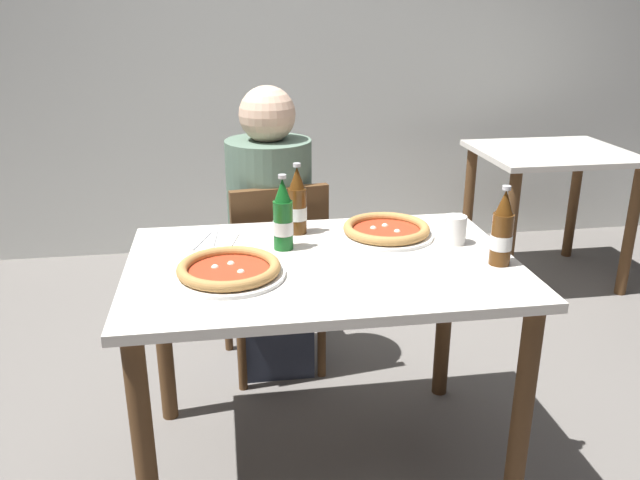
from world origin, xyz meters
name	(u,v)px	position (x,y,z in m)	size (l,w,h in m)	color
ground_plane	(322,459)	(0.00, 0.00, 0.00)	(8.00, 8.00, 0.00)	slate
back_wall_tiled	(265,39)	(0.00, 2.20, 1.30)	(7.00, 0.10, 2.60)	white
dining_table_main	(322,294)	(0.00, 0.00, 0.64)	(1.20, 0.80, 0.75)	silver
chair_behind_table	(275,268)	(-0.10, 0.61, 0.48)	(0.45, 0.45, 0.85)	brown
diner_seated	(271,240)	(-0.11, 0.66, 0.58)	(0.34, 0.34, 1.21)	#2D3342
dining_table_background	(549,178)	(1.50, 1.40, 0.59)	(0.80, 0.70, 0.75)	silver
pizza_margherita_near	(386,230)	(0.25, 0.19, 0.77)	(0.32, 0.32, 0.04)	white
pizza_marinara_far	(229,270)	(-0.29, -0.08, 0.77)	(0.33, 0.33, 0.04)	white
beer_bottle_left	(502,232)	(0.53, -0.11, 0.85)	(0.07, 0.07, 0.25)	#512D0F
beer_bottle_center	(283,218)	(-0.11, 0.12, 0.85)	(0.07, 0.07, 0.25)	#14591E
beer_bottle_right	(297,204)	(-0.04, 0.27, 0.85)	(0.07, 0.07, 0.25)	#512D0F
napkin_with_cutlery	(208,241)	(-0.35, 0.22, 0.75)	(0.22, 0.22, 0.01)	white
paper_cup	(455,230)	(0.46, 0.09, 0.80)	(0.07, 0.07, 0.10)	white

